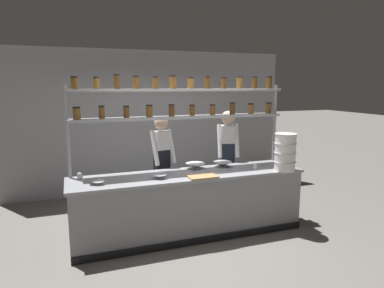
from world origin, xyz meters
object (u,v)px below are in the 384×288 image
Objects in this scene: serving_cup_by_board at (80,176)px; prep_bowl_center_back at (223,164)px; chef_center at (227,154)px; container_stack at (285,152)px; prep_bowl_near_right at (160,176)px; prep_bowl_center_front at (99,183)px; spice_shelf_unit at (182,106)px; chef_left at (162,161)px; serving_cup_front at (255,167)px; prep_bowl_near_left at (195,166)px; cutting_board at (202,176)px.

prep_bowl_center_back is at bearing -0.13° from serving_cup_by_board.
chef_center is 3.16× the size of container_stack.
serving_cup_by_board is (-1.02, 0.33, 0.02)m from prep_bowl_near_right.
prep_bowl_center_front is 1.94× the size of serving_cup_by_board.
prep_bowl_center_front is 1.93m from prep_bowl_center_back.
spice_shelf_unit reaches higher than serving_cup_by_board.
chef_center is 2.31m from prep_bowl_center_front.
spice_shelf_unit is 1.92× the size of chef_left.
prep_bowl_near_right is at bearing 173.93° from container_stack.
prep_bowl_center_back is 3.46× the size of serving_cup_front.
prep_bowl_near_left is at bearing 175.65° from prep_bowl_center_back.
chef_center is 10.72× the size of prep_bowl_center_front.
container_stack is 2.68m from prep_bowl_center_front.
prep_bowl_center_back is (-0.77, 0.52, -0.24)m from container_stack.
prep_bowl_center_front is at bearing -169.93° from prep_bowl_center_back.
serving_cup_front reaches higher than prep_bowl_near_right.
serving_cup_by_board is (-0.21, 0.34, 0.02)m from prep_bowl_center_front.
chef_left is at bearing 130.10° from spice_shelf_unit.
spice_shelf_unit is 1.13m from prep_bowl_near_right.
chef_left is 1.44m from serving_cup_front.
cutting_board is 1.66m from serving_cup_by_board.
serving_cup_front reaches higher than prep_bowl_center_front.
chef_left reaches higher than prep_bowl_near_right.
serving_cup_by_board is at bearing 163.44° from cutting_board.
prep_bowl_near_left reaches higher than cutting_board.
serving_cup_by_board is at bearing 172.37° from serving_cup_front.
prep_bowl_near_left reaches higher than prep_bowl_center_front.
chef_center is 0.52m from prep_bowl_center_back.
prep_bowl_center_front is (-1.28, -0.46, -0.93)m from spice_shelf_unit.
container_stack is at bearing -24.55° from prep_bowl_near_left.
serving_cup_by_board is (-1.67, -0.03, 0.00)m from prep_bowl_near_left.
chef_left is 0.77m from prep_bowl_near_right.
spice_shelf_unit is 0.93m from prep_bowl_near_left.
serving_cup_by_board is (-1.49, -0.11, -0.91)m from spice_shelf_unit.
container_stack is 3.39× the size of prep_bowl_center_front.
container_stack is at bearing -40.90° from chef_left.
chef_left is (-0.25, 0.29, -0.89)m from spice_shelf_unit.
serving_cup_by_board reaches higher than cutting_board.
cutting_board is at bearing -80.88° from spice_shelf_unit.
prep_bowl_center_back is at bearing 41.78° from cutting_board.
cutting_board is at bearing -16.56° from serving_cup_by_board.
prep_bowl_center_front is 0.40m from serving_cup_by_board.
chef_center reaches higher than chef_left.
chef_center is at bearing 28.67° from prep_bowl_near_left.
chef_left is at bearing 138.34° from prep_bowl_near_left.
spice_shelf_unit is 1.42m from serving_cup_front.
spice_shelf_unit is 1.11m from prep_bowl_center_back.
chef_center is at bearing 10.04° from serving_cup_by_board.
prep_bowl_center_back reaches higher than cutting_board.
prep_bowl_near_right is at bearing -135.54° from chef_center.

